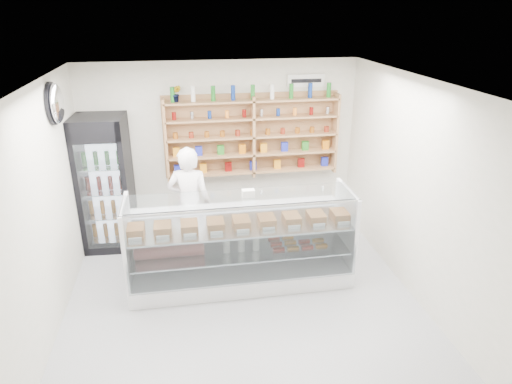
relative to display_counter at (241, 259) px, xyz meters
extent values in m
plane|color=#A5A5AA|center=(-0.04, -0.59, -0.36)|extent=(5.00, 5.00, 0.00)
plane|color=white|center=(-0.04, -0.59, 2.44)|extent=(5.00, 5.00, 0.00)
plane|color=beige|center=(-0.04, 1.91, 1.04)|extent=(4.50, 0.00, 4.50)
plane|color=beige|center=(-0.04, -3.09, 1.04)|extent=(4.50, 0.00, 4.50)
plane|color=beige|center=(-2.29, -0.59, 1.04)|extent=(0.00, 5.00, 5.00)
plane|color=beige|center=(2.21, -0.59, 1.04)|extent=(0.00, 5.00, 5.00)
cube|color=white|center=(0.00, -0.01, -0.23)|extent=(3.00, 0.85, 0.25)
cube|color=white|center=(0.00, 0.38, 0.21)|extent=(3.00, 0.05, 0.63)
cube|color=silver|center=(0.00, -0.01, 0.15)|extent=(2.88, 0.75, 0.02)
cube|color=silver|center=(0.00, -0.01, 0.52)|extent=(2.94, 0.78, 0.02)
cube|color=silver|center=(0.00, -0.42, 0.42)|extent=(2.94, 0.12, 1.04)
cube|color=silver|center=(0.00, -0.06, 0.94)|extent=(2.94, 0.59, 0.01)
imported|color=white|center=(-0.64, 0.84, 0.51)|extent=(0.70, 0.53, 1.74)
cube|color=black|center=(-1.89, 1.41, 0.69)|extent=(0.79, 0.77, 2.09)
cube|color=#2D0432|center=(-1.87, 1.07, 1.58)|extent=(0.74, 0.07, 0.29)
cube|color=silver|center=(-1.87, 1.05, 0.59)|extent=(0.63, 0.04, 1.65)
cube|color=#A97D4F|center=(-0.94, 1.75, 1.23)|extent=(0.04, 0.28, 1.33)
cube|color=#A97D4F|center=(0.46, 1.75, 1.23)|extent=(0.04, 0.28, 1.33)
cube|color=#A97D4F|center=(1.86, 1.75, 1.23)|extent=(0.04, 0.28, 1.33)
cube|color=#A97D4F|center=(0.46, 1.75, 0.64)|extent=(2.80, 0.28, 0.03)
cube|color=#A97D4F|center=(0.46, 1.75, 0.94)|extent=(2.80, 0.28, 0.03)
cube|color=#A97D4F|center=(0.46, 1.75, 1.24)|extent=(2.80, 0.28, 0.03)
cube|color=#A97D4F|center=(0.46, 1.75, 1.54)|extent=(2.80, 0.28, 0.03)
cube|color=#A97D4F|center=(0.46, 1.75, 1.82)|extent=(2.80, 0.28, 0.03)
imported|color=#1E6626|center=(-0.73, 1.75, 1.97)|extent=(0.15, 0.13, 0.26)
ellipsoid|color=silver|center=(-2.21, 0.61, 2.09)|extent=(0.15, 0.50, 0.50)
cube|color=white|center=(1.36, 1.88, 2.09)|extent=(0.62, 0.03, 0.20)
camera|label=1|loc=(-0.71, -5.41, 3.23)|focal=32.00mm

